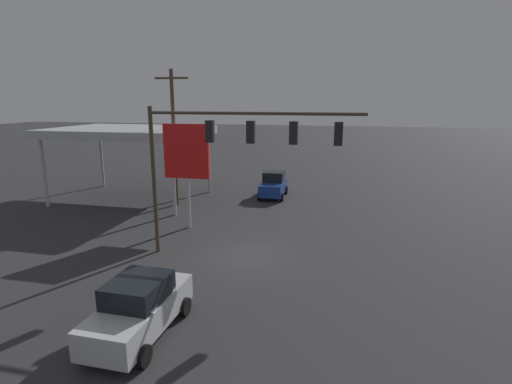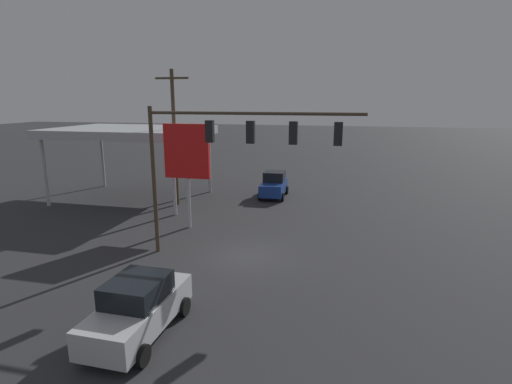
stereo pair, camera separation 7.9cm
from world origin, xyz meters
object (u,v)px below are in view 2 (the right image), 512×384
(utility_pole, at_px, (174,135))
(hatchback_crossing, at_px, (274,185))
(traffic_signal_assembly, at_px, (232,144))
(sedan_waiting, at_px, (138,307))
(price_sign, at_px, (187,155))

(utility_pole, xyz_separation_m, hatchback_crossing, (-6.38, -4.00, -4.07))
(traffic_signal_assembly, height_order, sedan_waiting, traffic_signal_assembly)
(sedan_waiting, relative_size, hatchback_crossing, 1.16)
(price_sign, distance_m, sedan_waiting, 11.66)
(sedan_waiting, bearing_deg, traffic_signal_assembly, 171.38)
(hatchback_crossing, bearing_deg, price_sign, -22.97)
(price_sign, bearing_deg, utility_pole, -58.69)
(price_sign, bearing_deg, hatchback_crossing, -111.81)
(sedan_waiting, bearing_deg, hatchback_crossing, 178.98)
(traffic_signal_assembly, relative_size, utility_pole, 1.05)
(traffic_signal_assembly, height_order, utility_pole, utility_pole)
(utility_pole, relative_size, hatchback_crossing, 2.47)
(traffic_signal_assembly, bearing_deg, sedan_waiting, 80.11)
(utility_pole, bearing_deg, sedan_waiting, 109.79)
(utility_pole, height_order, hatchback_crossing, utility_pole)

